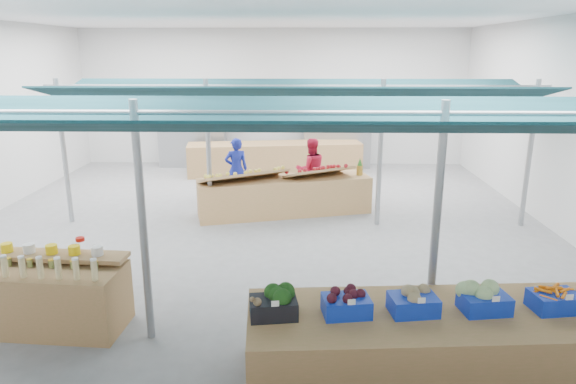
{
  "coord_description": "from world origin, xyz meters",
  "views": [
    {
      "loc": [
        0.9,
        -9.78,
        3.52
      ],
      "look_at": [
        0.68,
        -1.6,
        1.27
      ],
      "focal_mm": 32.0,
      "sensor_mm": 36.0,
      "label": 1
    }
  ],
  "objects_px": {
    "fruit_counter": "(284,196)",
    "bottle_shelf": "(52,295)",
    "vendor_left": "(236,169)",
    "veg_counter": "(430,344)",
    "vendor_right": "(311,170)"
  },
  "relations": [
    {
      "from": "veg_counter",
      "to": "vendor_left",
      "type": "xyz_separation_m",
      "value": [
        -3.01,
        7.0,
        0.37
      ]
    },
    {
      "from": "fruit_counter",
      "to": "bottle_shelf",
      "type": "bearing_deg",
      "value": -134.81
    },
    {
      "from": "bottle_shelf",
      "to": "veg_counter",
      "type": "xyz_separation_m",
      "value": [
        4.68,
        -0.95,
        -0.06
      ]
    },
    {
      "from": "bottle_shelf",
      "to": "vendor_right",
      "type": "distance_m",
      "value": 6.98
    },
    {
      "from": "fruit_counter",
      "to": "vendor_left",
      "type": "relative_size",
      "value": 2.5
    },
    {
      "from": "fruit_counter",
      "to": "vendor_right",
      "type": "bearing_deg",
      "value": 46.66
    },
    {
      "from": "veg_counter",
      "to": "vendor_right",
      "type": "height_order",
      "value": "vendor_right"
    },
    {
      "from": "bottle_shelf",
      "to": "vendor_right",
      "type": "xyz_separation_m",
      "value": [
        3.47,
        6.05,
        0.31
      ]
    },
    {
      "from": "vendor_right",
      "to": "veg_counter",
      "type": "bearing_deg",
      "value": 85.08
    },
    {
      "from": "veg_counter",
      "to": "fruit_counter",
      "type": "xyz_separation_m",
      "value": [
        -1.81,
        5.9,
        0.02
      ]
    },
    {
      "from": "veg_counter",
      "to": "fruit_counter",
      "type": "relative_size",
      "value": 1.06
    },
    {
      "from": "veg_counter",
      "to": "vendor_left",
      "type": "relative_size",
      "value": 2.65
    },
    {
      "from": "bottle_shelf",
      "to": "vendor_left",
      "type": "relative_size",
      "value": 1.27
    },
    {
      "from": "vendor_left",
      "to": "bottle_shelf",
      "type": "bearing_deg",
      "value": 59.85
    },
    {
      "from": "bottle_shelf",
      "to": "veg_counter",
      "type": "distance_m",
      "value": 4.78
    }
  ]
}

